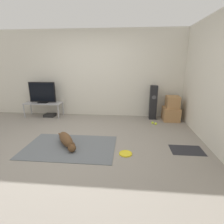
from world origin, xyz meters
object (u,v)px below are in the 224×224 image
at_px(tv_stand, 43,104).
at_px(tennis_ball_by_boxes, 156,124).
at_px(tennis_ball_near_speaker, 153,123).
at_px(game_console, 50,115).
at_px(tv, 42,93).
at_px(frisbee, 126,154).
at_px(floor_speaker, 153,102).
at_px(cardboard_box_lower, 171,114).
at_px(dog, 66,140).
at_px(cardboard_box_upper, 173,102).

distance_m(tv_stand, tennis_ball_by_boxes, 3.38).
distance_m(tennis_ball_near_speaker, game_console, 3.12).
height_order(tv, tennis_ball_by_boxes, tv).
distance_m(frisbee, floor_speaker, 2.34).
bearing_deg(tennis_ball_near_speaker, cardboard_box_lower, 33.89).
bearing_deg(floor_speaker, dog, -134.92).
distance_m(dog, floor_speaker, 2.77).
distance_m(dog, frisbee, 1.21).
xyz_separation_m(frisbee, tennis_ball_by_boxes, (0.78, 1.64, 0.02)).
distance_m(dog, game_console, 2.24).
height_order(tv, game_console, tv).
relative_size(tv_stand, tennis_ball_near_speaker, 16.97).
bearing_deg(tv_stand, game_console, 3.57).
bearing_deg(tv, tennis_ball_by_boxes, -8.04).
xyz_separation_m(tv, tennis_ball_by_boxes, (3.33, -0.47, -0.71)).
xyz_separation_m(frisbee, game_console, (-2.39, 2.11, 0.03)).
bearing_deg(cardboard_box_upper, game_console, 179.26).
xyz_separation_m(tv_stand, game_console, (0.17, 0.01, -0.35)).
xyz_separation_m(floor_speaker, tv, (-3.30, -0.06, 0.25)).
bearing_deg(frisbee, dog, 169.22).
distance_m(frisbee, cardboard_box_upper, 2.49).
bearing_deg(cardboard_box_lower, cardboard_box_upper, -24.40).
bearing_deg(cardboard_box_upper, cardboard_box_lower, 155.60).
relative_size(tv, tennis_ball_by_boxes, 12.16).
relative_size(cardboard_box_upper, floor_speaker, 0.37).
height_order(cardboard_box_lower, game_console, cardboard_box_lower).
xyz_separation_m(floor_speaker, game_console, (-3.14, -0.06, -0.46)).
height_order(cardboard_box_upper, tv_stand, cardboard_box_upper).
xyz_separation_m(tennis_ball_by_boxes, game_console, (-3.17, 0.48, 0.01)).
bearing_deg(frisbee, tennis_ball_by_boxes, 64.51).
relative_size(dog, tv_stand, 0.69).
bearing_deg(tv, cardboard_box_lower, -0.48).
bearing_deg(game_console, tv_stand, -176.43).
height_order(dog, game_console, dog).
bearing_deg(cardboard_box_upper, dog, -143.25).
distance_m(dog, tv_stand, 2.34).
height_order(floor_speaker, tennis_ball_near_speaker, floor_speaker).
bearing_deg(frisbee, floor_speaker, 70.92).
xyz_separation_m(cardboard_box_upper, tv_stand, (-3.83, 0.04, -0.16)).
xyz_separation_m(cardboard_box_lower, game_console, (-3.65, 0.04, -0.15)).
xyz_separation_m(cardboard_box_lower, tennis_ball_by_boxes, (-0.48, -0.44, -0.16)).
distance_m(tv, game_console, 0.72).
bearing_deg(dog, tennis_ball_near_speaker, 37.95).
relative_size(floor_speaker, tennis_ball_near_speaker, 14.99).
height_order(frisbee, cardboard_box_upper, cardboard_box_upper).
bearing_deg(frisbee, tv_stand, 140.53).
bearing_deg(floor_speaker, tv, -178.91).
bearing_deg(cardboard_box_upper, tennis_ball_by_boxes, -139.10).
relative_size(floor_speaker, tennis_ball_by_boxes, 14.99).
height_order(cardboard_box_lower, tv_stand, tv_stand).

